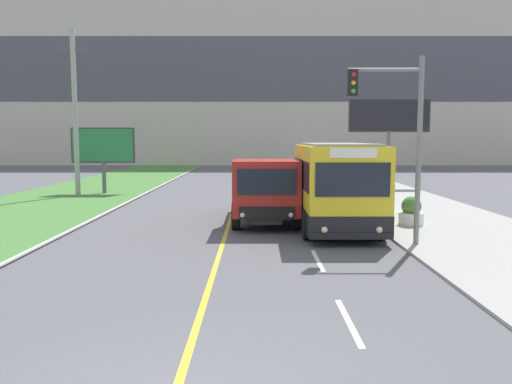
% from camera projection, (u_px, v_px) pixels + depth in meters
% --- Properties ---
extents(lane_marking_centre, '(2.88, 140.00, 0.01)m').
position_uv_depth(lane_marking_centre, '(218.00, 327.00, 8.80)').
color(lane_marking_centre, gold).
rests_on(lane_marking_centre, ground_plane).
extents(apartment_block_background, '(80.00, 8.04, 22.31)m').
position_uv_depth(apartment_block_background, '(247.00, 78.00, 64.52)').
color(apartment_block_background, beige).
rests_on(apartment_block_background, ground_plane).
extents(city_bus, '(2.71, 6.08, 3.15)m').
position_uv_depth(city_bus, '(335.00, 187.00, 17.95)').
color(city_bus, yellow).
rests_on(city_bus, ground_plane).
extents(dump_truck, '(2.50, 6.40, 2.53)m').
position_uv_depth(dump_truck, '(265.00, 192.00, 19.12)').
color(dump_truck, black).
rests_on(dump_truck, ground_plane).
extents(car_distant, '(1.80, 4.30, 1.45)m').
position_uv_depth(car_distant, '(293.00, 178.00, 33.78)').
color(car_distant, maroon).
rests_on(car_distant, ground_plane).
extents(utility_pole_far, '(1.80, 0.28, 9.56)m').
position_uv_depth(utility_pole_far, '(74.00, 112.00, 28.69)').
color(utility_pole_far, '#9E9E99').
rests_on(utility_pole_far, ground_plane).
extents(traffic_light_mast, '(2.28, 0.32, 5.77)m').
position_uv_depth(traffic_light_mast, '(397.00, 127.00, 15.06)').
color(traffic_light_mast, slate).
rests_on(traffic_light_mast, ground_plane).
extents(billboard_large, '(5.44, 0.24, 5.95)m').
position_uv_depth(billboard_large, '(388.00, 119.00, 33.41)').
color(billboard_large, '#59595B').
rests_on(billboard_large, ground_plane).
extents(billboard_small, '(3.81, 0.24, 3.98)m').
position_uv_depth(billboard_small, '(102.00, 147.00, 30.03)').
color(billboard_small, '#59595B').
rests_on(billboard_small, ground_plane).
extents(planter_round_near, '(0.91, 0.91, 1.08)m').
position_uv_depth(planter_round_near, '(410.00, 212.00, 18.76)').
color(planter_round_near, silver).
rests_on(planter_round_near, sidewalk_right).
extents(planter_round_second, '(0.90, 0.90, 1.07)m').
position_uv_depth(planter_round_second, '(383.00, 201.00, 22.24)').
color(planter_round_second, silver).
rests_on(planter_round_second, sidewalk_right).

